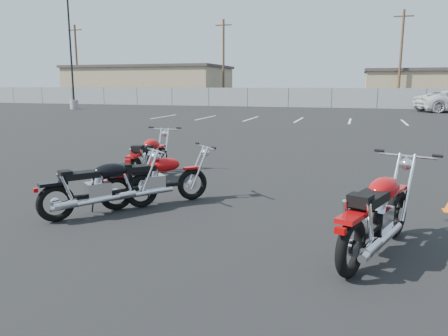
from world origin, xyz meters
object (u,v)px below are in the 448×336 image
(motorcycle_third_red, at_px, (156,179))
(motorcycle_rear_red, at_px, (378,214))
(motorcycle_second_black, at_px, (100,187))
(motorcycle_front_red, at_px, (149,157))

(motorcycle_third_red, relative_size, motorcycle_rear_red, 0.75)
(motorcycle_second_black, bearing_deg, motorcycle_rear_red, -6.79)
(motorcycle_second_black, xyz_separation_m, motorcycle_third_red, (0.61, 0.81, -0.01))
(motorcycle_front_red, height_order, motorcycle_rear_red, motorcycle_rear_red)
(motorcycle_front_red, xyz_separation_m, motorcycle_rear_red, (4.86, -3.33, 0.04))
(motorcycle_second_black, distance_m, motorcycle_third_red, 1.02)
(motorcycle_front_red, bearing_deg, motorcycle_third_red, -60.40)
(motorcycle_front_red, distance_m, motorcycle_second_black, 2.86)
(motorcycle_rear_red, bearing_deg, motorcycle_front_red, 145.60)
(motorcycle_second_black, xyz_separation_m, motorcycle_rear_red, (4.34, -0.52, 0.07))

